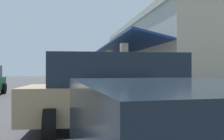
% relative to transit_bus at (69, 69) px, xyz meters
% --- Properties ---
extents(ground, '(120.00, 120.00, 0.00)m').
position_rel_transit_bus_xyz_m(ground, '(-1.99, 8.48, -1.85)').
color(ground, '#38383A').
extents(curb_strip, '(28.89, 0.50, 0.12)m').
position_rel_transit_bus_xyz_m(curb_strip, '(-2.55, 3.79, -1.79)').
color(curb_strip, '#9E998E').
rests_on(curb_strip, ground).
extents(plaza_building, '(24.37, 16.32, 7.41)m').
position_rel_transit_bus_xyz_m(plaza_building, '(-2.55, 13.42, 1.86)').
color(plaza_building, '#B2A88E').
rests_on(plaza_building, ground).
extents(transit_bus, '(11.29, 3.08, 3.34)m').
position_rel_transit_bus_xyz_m(transit_bus, '(0.00, 0.00, 0.00)').
color(transit_bus, '#196638').
rests_on(transit_bus, ground).
extents(parked_sedan_white, '(2.60, 4.49, 1.47)m').
position_rel_transit_bus_xyz_m(parked_sedan_white, '(11.74, 2.12, -1.10)').
color(parked_sedan_white, silver).
rests_on(parked_sedan_white, ground).
extents(parked_suv_tan, '(2.98, 4.95, 1.97)m').
position_rel_transit_bus_xyz_m(parked_suv_tan, '(18.26, 0.99, -0.84)').
color(parked_suv_tan, '#9E845B').
rests_on(parked_suv_tan, ground).
extents(pedestrian, '(0.45, 0.67, 1.78)m').
position_rel_transit_bus_xyz_m(pedestrian, '(9.44, 1.37, -0.84)').
color(pedestrian, '#38383D').
rests_on(pedestrian, ground).
extents(potted_palm, '(1.64, 1.68, 2.64)m').
position_rel_transit_bus_xyz_m(potted_palm, '(-9.34, 4.69, -1.03)').
color(potted_palm, brown).
rests_on(potted_palm, ground).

